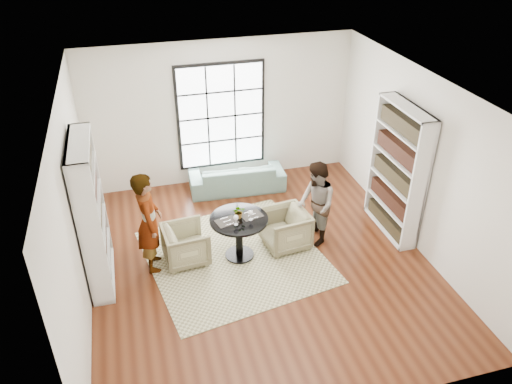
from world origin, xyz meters
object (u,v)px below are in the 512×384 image
object	(u,v)px
pedestal_table	(239,229)
wine_glass_right	(250,213)
armchair_right	(285,229)
wine_glass_left	(236,218)
armchair_left	(186,244)
person_left	(149,222)
sofa	(237,177)
person_right	(316,204)
flower_centerpiece	(239,212)

from	to	relation	value
pedestal_table	wine_glass_right	world-z (taller)	wine_glass_right
armchair_right	wine_glass_left	xyz separation A→B (m)	(-0.92, -0.25, 0.56)
armchair_left	armchair_right	world-z (taller)	armchair_right
pedestal_table	person_left	distance (m)	1.47
armchair_right	armchair_left	bearing A→B (deg)	-97.92
sofa	armchair_right	bearing A→B (deg)	102.61
person_left	person_right	world-z (taller)	person_left
armchair_left	person_left	size ratio (longest dim) A/B	0.41
sofa	wine_glass_right	xyz separation A→B (m)	(-0.32, -2.31, 0.62)
pedestal_table	wine_glass_right	bearing A→B (deg)	-27.89
armchair_left	person_right	world-z (taller)	person_right
wine_glass_left	armchair_left	bearing A→B (deg)	160.37
armchair_right	flower_centerpiece	world-z (taller)	flower_centerpiece
person_left	pedestal_table	bearing A→B (deg)	-93.02
pedestal_table	sofa	size ratio (longest dim) A/B	0.50
armchair_left	wine_glass_right	size ratio (longest dim) A/B	4.02
sofa	person_right	bearing A→B (deg)	116.17
sofa	person_right	distance (m)	2.36
armchair_left	person_right	size ratio (longest dim) A/B	0.47
sofa	person_left	distance (m)	2.91
armchair_left	armchair_right	bearing A→B (deg)	-96.00
armchair_left	person_left	xyz separation A→B (m)	(-0.55, 0.00, 0.55)
sofa	pedestal_table	bearing A→B (deg)	80.87
person_left	wine_glass_right	xyz separation A→B (m)	(1.61, -0.22, 0.03)
armchair_right	person_right	world-z (taller)	person_right
person_right	wine_glass_left	size ratio (longest dim) A/B	8.40
person_right	wine_glass_right	size ratio (longest dim) A/B	8.51
armchair_right	wine_glass_right	distance (m)	0.88
person_left	flower_centerpiece	xyz separation A→B (m)	(1.45, -0.10, 0.01)
armchair_left	wine_glass_left	size ratio (longest dim) A/B	3.97
person_left	person_right	distance (m)	2.83
sofa	person_right	size ratio (longest dim) A/B	1.27
sofa	flower_centerpiece	bearing A→B (deg)	81.04
person_right	wine_glass_left	xyz separation A→B (m)	(-1.47, -0.25, 0.14)
sofa	wine_glass_right	size ratio (longest dim) A/B	10.84
wine_glass_left	wine_glass_right	bearing A→B (deg)	14.88
wine_glass_right	flower_centerpiece	bearing A→B (deg)	143.87
sofa	person_right	xyz separation A→B (m)	(0.90, -2.13, 0.48)
armchair_right	person_left	world-z (taller)	person_left
armchair_right	wine_glass_left	bearing A→B (deg)	-81.61
sofa	wine_glass_right	world-z (taller)	wine_glass_right
flower_centerpiece	person_left	bearing A→B (deg)	176.17
pedestal_table	armchair_right	world-z (taller)	pedestal_table
armchair_right	person_left	xyz separation A→B (m)	(-2.27, 0.03, 0.53)
armchair_left	pedestal_table	bearing A→B (deg)	-102.77
wine_glass_right	sofa	bearing A→B (deg)	82.21
sofa	wine_glass_left	size ratio (longest dim) A/B	10.71
person_right	wine_glass_right	distance (m)	1.23
armchair_left	wine_glass_left	world-z (taller)	wine_glass_left
pedestal_table	armchair_left	world-z (taller)	pedestal_table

